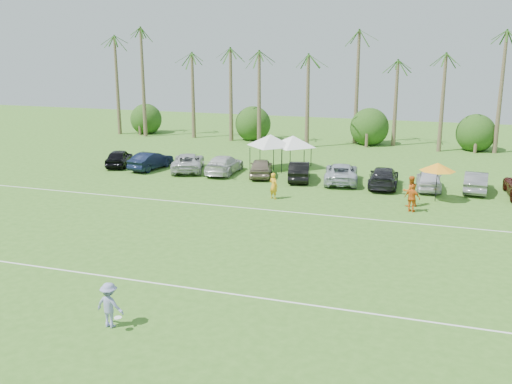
% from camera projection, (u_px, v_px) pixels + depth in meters
% --- Properties ---
extents(ground, '(120.00, 120.00, 0.00)m').
position_uv_depth(ground, '(88.00, 296.00, 22.76)').
color(ground, '#3E7222').
rests_on(ground, ground).
extents(field_lines, '(80.00, 12.10, 0.01)m').
position_uv_depth(field_lines, '(176.00, 235.00, 30.12)').
color(field_lines, white).
rests_on(field_lines, ground).
extents(palm_tree_0, '(2.40, 2.40, 8.90)m').
position_uv_depth(palm_tree_0, '(112.00, 66.00, 62.49)').
color(palm_tree_0, brown).
rests_on(palm_tree_0, ground).
extents(palm_tree_1, '(2.40, 2.40, 9.90)m').
position_uv_depth(palm_tree_1, '(153.00, 58.00, 60.76)').
color(palm_tree_1, brown).
rests_on(palm_tree_1, ground).
extents(palm_tree_2, '(2.40, 2.40, 10.90)m').
position_uv_depth(palm_tree_2, '(196.00, 50.00, 59.03)').
color(palm_tree_2, brown).
rests_on(palm_tree_2, ground).
extents(palm_tree_3, '(2.40, 2.40, 11.90)m').
position_uv_depth(palm_tree_3, '(232.00, 42.00, 57.61)').
color(palm_tree_3, brown).
rests_on(palm_tree_3, ground).
extents(palm_tree_4, '(2.40, 2.40, 8.90)m').
position_uv_depth(palm_tree_4, '(269.00, 68.00, 57.04)').
color(palm_tree_4, brown).
rests_on(palm_tree_4, ground).
extents(palm_tree_5, '(2.40, 2.40, 9.90)m').
position_uv_depth(palm_tree_5, '(308.00, 59.00, 55.62)').
color(palm_tree_5, brown).
rests_on(palm_tree_5, ground).
extents(palm_tree_6, '(2.40, 2.40, 10.90)m').
position_uv_depth(palm_tree_6, '(350.00, 51.00, 54.19)').
color(palm_tree_6, brown).
rests_on(palm_tree_6, ground).
extents(palm_tree_7, '(2.40, 2.40, 11.90)m').
position_uv_depth(palm_tree_7, '(393.00, 41.00, 52.77)').
color(palm_tree_7, brown).
rests_on(palm_tree_7, ground).
extents(palm_tree_8, '(2.40, 2.40, 8.90)m').
position_uv_depth(palm_tree_8, '(448.00, 70.00, 51.90)').
color(palm_tree_8, brown).
rests_on(palm_tree_8, ground).
extents(palm_tree_9, '(2.40, 2.40, 9.90)m').
position_uv_depth(palm_tree_9, '(508.00, 61.00, 50.17)').
color(palm_tree_9, brown).
rests_on(palm_tree_9, ground).
extents(bush_tree_0, '(4.00, 4.00, 4.00)m').
position_uv_depth(bush_tree_0, '(144.00, 118.00, 63.92)').
color(bush_tree_0, brown).
rests_on(bush_tree_0, ground).
extents(bush_tree_1, '(4.00, 4.00, 4.00)m').
position_uv_depth(bush_tree_1, '(254.00, 123.00, 59.99)').
color(bush_tree_1, brown).
rests_on(bush_tree_1, ground).
extents(bush_tree_2, '(4.00, 4.00, 4.00)m').
position_uv_depth(bush_tree_2, '(368.00, 128.00, 56.36)').
color(bush_tree_2, brown).
rests_on(bush_tree_2, ground).
extents(bush_tree_3, '(4.00, 4.00, 4.00)m').
position_uv_depth(bush_tree_3, '(476.00, 132.00, 53.34)').
color(bush_tree_3, brown).
rests_on(bush_tree_3, ground).
extents(sideline_player_a, '(0.75, 0.64, 1.74)m').
position_uv_depth(sideline_player_a, '(274.00, 186.00, 36.97)').
color(sideline_player_a, '#F8A21B').
rests_on(sideline_player_a, ground).
extents(sideline_player_b, '(1.15, 1.05, 1.92)m').
position_uv_depth(sideline_player_b, '(410.00, 191.00, 35.26)').
color(sideline_player_b, '#D86018').
rests_on(sideline_player_b, ground).
extents(sideline_player_c, '(1.08, 0.78, 1.71)m').
position_uv_depth(sideline_player_c, '(412.00, 198.00, 34.06)').
color(sideline_player_c, orange).
rests_on(sideline_player_c, ground).
extents(canopy_tent_left, '(4.04, 4.04, 3.28)m').
position_uv_depth(canopy_tent_left, '(271.00, 134.00, 45.47)').
color(canopy_tent_left, black).
rests_on(canopy_tent_left, ground).
extents(canopy_tent_right, '(3.87, 3.87, 3.14)m').
position_uv_depth(canopy_tent_right, '(293.00, 136.00, 45.66)').
color(canopy_tent_right, black).
rests_on(canopy_tent_right, ground).
extents(market_umbrella, '(2.26, 2.26, 2.52)m').
position_uv_depth(market_umbrella, '(438.00, 167.00, 36.04)').
color(market_umbrella, black).
rests_on(market_umbrella, ground).
extents(frisbee_player, '(1.15, 0.71, 1.66)m').
position_uv_depth(frisbee_player, '(110.00, 305.00, 20.13)').
color(frisbee_player, '#878AC0').
rests_on(frisbee_player, ground).
extents(parked_car_0, '(2.84, 4.43, 1.41)m').
position_uv_depth(parked_car_0, '(119.00, 158.00, 47.01)').
color(parked_car_0, black).
rests_on(parked_car_0, ground).
extents(parked_car_1, '(2.14, 4.45, 1.41)m').
position_uv_depth(parked_car_1, '(151.00, 161.00, 45.84)').
color(parked_car_1, black).
rests_on(parked_car_1, ground).
extents(parked_car_2, '(3.91, 5.55, 1.41)m').
position_uv_depth(parked_car_2, '(188.00, 162.00, 45.30)').
color(parked_car_2, '#B5B6B8').
rests_on(parked_car_2, ground).
extents(parked_car_3, '(2.11, 4.90, 1.41)m').
position_uv_depth(parked_car_3, '(224.00, 164.00, 44.39)').
color(parked_car_3, silver).
rests_on(parked_car_3, ground).
extents(parked_car_4, '(2.66, 4.41, 1.41)m').
position_uv_depth(parked_car_4, '(261.00, 167.00, 43.32)').
color(parked_car_4, '#7E6E5A').
rests_on(parked_car_4, ground).
extents(parked_car_5, '(2.31, 4.48, 1.41)m').
position_uv_depth(parked_car_5, '(299.00, 171.00, 42.17)').
color(parked_car_5, black).
rests_on(parked_car_5, ground).
extents(parked_car_6, '(3.08, 5.35, 1.41)m').
position_uv_depth(parked_car_6, '(341.00, 173.00, 41.47)').
color(parked_car_6, '#B0B8C2').
rests_on(parked_car_6, ground).
extents(parked_car_7, '(2.20, 4.93, 1.41)m').
position_uv_depth(parked_car_7, '(384.00, 177.00, 40.17)').
color(parked_car_7, black).
rests_on(parked_car_7, ground).
extents(parked_car_8, '(1.91, 4.22, 1.41)m').
position_uv_depth(parked_car_8, '(429.00, 180.00, 39.39)').
color(parked_car_8, silver).
rests_on(parked_car_8, ground).
extents(parked_car_9, '(1.78, 4.36, 1.41)m').
position_uv_depth(parked_car_9, '(476.00, 182.00, 38.83)').
color(parked_car_9, slate).
rests_on(parked_car_9, ground).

